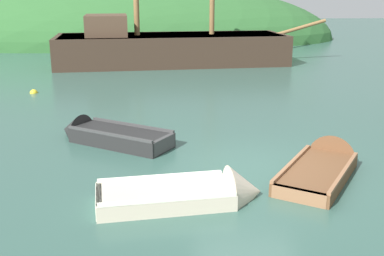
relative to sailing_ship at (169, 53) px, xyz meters
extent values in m
plane|color=#33564C|center=(2.01, -16.38, -0.60)|extent=(120.00, 120.00, 0.00)
ellipsoid|color=#2D602D|center=(-6.96, 14.48, -0.60)|extent=(41.78, 19.03, 10.23)
cube|color=#38281E|center=(0.17, 0.02, -0.18)|extent=(13.02, 5.52, 2.43)
cube|color=#997A51|center=(0.17, 0.02, 0.98)|extent=(12.48, 5.14, 0.10)
cylinder|color=olive|center=(7.64, 0.87, 1.33)|extent=(2.95, 0.53, 0.97)
cube|color=#4C3828|center=(-3.35, -0.38, 1.58)|extent=(2.51, 3.11, 1.10)
cube|color=brown|center=(3.37, -17.00, -0.52)|extent=(2.44, 2.92, 0.40)
cone|color=brown|center=(4.25, -15.57, -0.52)|extent=(1.34, 1.18, 1.16)
cube|color=#8E6242|center=(2.70, -18.10, -0.46)|extent=(1.00, 0.68, 0.28)
cube|color=#8E6242|center=(3.62, -16.60, -0.39)|extent=(1.05, 0.74, 0.05)
cube|color=#8E6242|center=(3.13, -17.40, -0.39)|extent=(1.05, 0.74, 0.05)
cube|color=#8E6242|center=(3.86, -17.30, -0.30)|extent=(1.44, 2.28, 0.07)
cube|color=#8E6242|center=(2.89, -16.70, -0.30)|extent=(1.44, 2.28, 0.07)
cube|color=black|center=(-1.17, -14.35, -0.46)|extent=(2.93, 2.38, 0.52)
cone|color=black|center=(-2.65, -13.44, -0.46)|extent=(1.13, 1.24, 1.03)
cube|color=#3B3B3B|center=(-0.03, -15.05, -0.38)|extent=(0.61, 0.89, 0.36)
cube|color=#3B3B3B|center=(-1.59, -14.09, -0.26)|extent=(0.68, 0.94, 0.05)
cube|color=#3B3B3B|center=(-0.76, -14.60, -0.26)|extent=(0.68, 0.94, 0.05)
cube|color=#3B3B3B|center=(-0.91, -13.92, -0.17)|extent=(2.36, 1.49, 0.07)
cube|color=#3B3B3B|center=(-1.44, -14.78, -0.17)|extent=(2.36, 1.49, 0.07)
cube|color=beige|center=(0.06, -18.05, -0.51)|extent=(2.77, 1.59, 0.43)
cone|color=beige|center=(1.68, -17.80, -0.51)|extent=(0.82, 1.23, 1.15)
cube|color=white|center=(-1.19, -18.24, -0.44)|extent=(0.28, 1.09, 0.30)
cube|color=white|center=(0.51, -17.98, -0.35)|extent=(0.34, 1.13, 0.05)
cube|color=white|center=(-0.40, -18.12, -0.35)|extent=(0.34, 1.13, 0.05)
cube|color=white|center=(0.14, -18.61, -0.26)|extent=(2.55, 0.46, 0.07)
cube|color=white|center=(-0.03, -17.49, -0.26)|extent=(2.55, 0.46, 0.07)
sphere|color=yellow|center=(-5.42, -7.57, -0.60)|extent=(0.31, 0.31, 0.31)
camera|label=1|loc=(0.26, -26.47, 3.42)|focal=43.95mm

